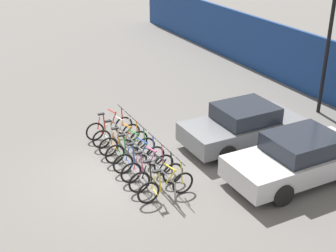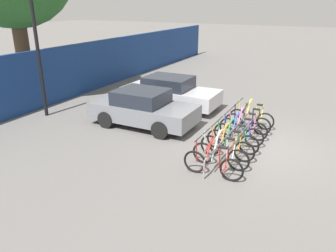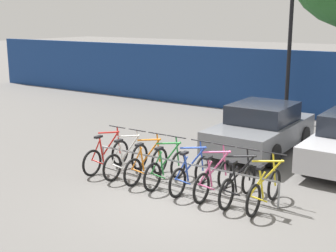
{
  "view_description": "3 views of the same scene",
  "coord_description": "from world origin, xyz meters",
  "views": [
    {
      "loc": [
        11.2,
        -4.4,
        7.25
      ],
      "look_at": [
        -0.21,
        1.56,
        1.19
      ],
      "focal_mm": 50.0,
      "sensor_mm": 36.0,
      "label": 1
    },
    {
      "loc": [
        -10.13,
        -2.01,
        4.47
      ],
      "look_at": [
        -1.08,
        2.66,
        0.6
      ],
      "focal_mm": 35.0,
      "sensor_mm": 36.0,
      "label": 2
    },
    {
      "loc": [
        5.02,
        -7.9,
        3.79
      ],
      "look_at": [
        -1.79,
        2.11,
        0.95
      ],
      "focal_mm": 50.0,
      "sensor_mm": 36.0,
      "label": 3
    }
  ],
  "objects": [
    {
      "name": "bicycle_pink",
      "position": [
        0.48,
        0.53,
        0.38
      ],
      "size": [
        0.68,
        1.71,
        1.05
      ],
      "rotation": [
        0.0,
        0.0,
        0.02
      ],
      "color": "black",
      "rests_on": "ground"
    },
    {
      "name": "car_silver",
      "position": [
        2.51,
        4.39,
        0.69
      ],
      "size": [
        1.91,
        4.3,
        1.4
      ],
      "color": "#B7B7BC",
      "rests_on": "ground"
    },
    {
      "name": "hoarding_wall",
      "position": [
        0.0,
        9.5,
        1.27
      ],
      "size": [
        36.0,
        0.16,
        2.55
      ],
      "primitive_type": "cube",
      "color": "navy",
      "rests_on": "ground"
    },
    {
      "name": "bicycle_white",
      "position": [
        -1.94,
        0.53,
        0.38
      ],
      "size": [
        0.68,
        1.71,
        1.05
      ],
      "rotation": [
        0.0,
        0.0,
        -0.03
      ],
      "color": "black",
      "rests_on": "ground"
    },
    {
      "name": "ground_plane",
      "position": [
        0.0,
        0.0,
        0.0
      ],
      "size": [
        120.0,
        120.0,
        0.0
      ],
      "primitive_type": "plane",
      "color": "#605E5B"
    },
    {
      "name": "bicycle_yellow",
      "position": [
        1.64,
        0.53,
        0.38
      ],
      "size": [
        0.68,
        1.71,
        1.05
      ],
      "rotation": [
        0.0,
        0.0,
        -0.05
      ],
      "color": "black",
      "rests_on": "ground"
    },
    {
      "name": "bicycle_orange",
      "position": [
        -1.32,
        0.53,
        0.38
      ],
      "size": [
        0.68,
        1.71,
        1.05
      ],
      "rotation": [
        0.0,
        0.0,
        -0.04
      ],
      "color": "black",
      "rests_on": "ground"
    },
    {
      "name": "lamp_post",
      "position": [
        -0.89,
        8.5,
        3.46
      ],
      "size": [
        0.24,
        0.44,
        6.21
      ],
      "color": "black",
      "rests_on": "ground"
    },
    {
      "name": "car_grey",
      "position": [
        -0.04,
        4.25,
        0.69
      ],
      "size": [
        1.91,
        4.01,
        1.4
      ],
      "color": "slate",
      "rests_on": "ground"
    },
    {
      "name": "bicycle_green",
      "position": [
        -0.77,
        0.53,
        0.38
      ],
      "size": [
        0.68,
        1.71,
        1.05
      ],
      "rotation": [
        0.0,
        0.0,
        0.04
      ],
      "color": "black",
      "rests_on": "ground"
    },
    {
      "name": "bicycle_black",
      "position": [
        1.06,
        0.53,
        0.38
      ],
      "size": [
        0.68,
        1.71,
        1.05
      ],
      "rotation": [
        0.0,
        0.0,
        -0.02
      ],
      "color": "black",
      "rests_on": "ground"
    },
    {
      "name": "bicycle_blue",
      "position": [
        -0.11,
        0.53,
        0.38
      ],
      "size": [
        0.68,
        1.71,
        1.05
      ],
      "rotation": [
        0.0,
        0.0,
        0.05
      ],
      "color": "black",
      "rests_on": "ground"
    },
    {
      "name": "bicycle_red",
      "position": [
        -2.58,
        0.53,
        0.38
      ],
      "size": [
        0.68,
        1.71,
        1.05
      ],
      "rotation": [
        0.0,
        0.0,
        0.02
      ],
      "color": "black",
      "rests_on": "ground"
    },
    {
      "name": "bike_rack",
      "position": [
        -0.47,
        0.68,
        0.5
      ],
      "size": [
        4.76,
        0.04,
        0.57
      ],
      "color": "gray",
      "rests_on": "ground"
    }
  ]
}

